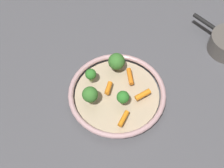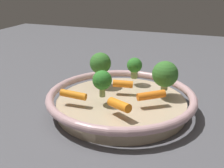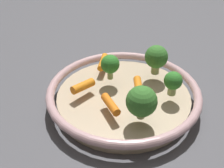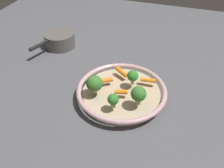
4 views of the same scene
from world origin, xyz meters
The scene contains 11 objects.
ground_plane centered at (0.00, 0.00, 0.00)m, with size 1.92×1.92×0.00m, color #4C4C51.
serving_bowl centered at (0.00, 0.00, 0.02)m, with size 0.33×0.33×0.05m.
baby_carrot_back centered at (0.03, 0.01, 0.05)m, with size 0.02×0.02×0.05m, color orange.
baby_carrot_center centered at (-0.08, -0.02, 0.06)m, with size 0.02×0.02×0.05m, color orange.
baby_carrot_right centered at (-0.01, -0.07, 0.05)m, with size 0.02×0.02×0.06m, color orange.
baby_carrot_near_rim centered at (-0.07, 0.08, 0.05)m, with size 0.02×0.02×0.06m, color orange.
broccoli_floret_large centered at (0.05, -0.08, 0.08)m, with size 0.06×0.06×0.07m.
broccoli_floret_mid centered at (0.10, 0.00, 0.08)m, with size 0.04×0.04×0.05m.
broccoli_floret_edge centered at (0.06, 0.07, 0.09)m, with size 0.05×0.05×0.07m.
broccoli_floret_small centered at (-0.04, 0.03, 0.08)m, with size 0.04×0.04×0.06m.
saucepan centered at (-0.27, -0.39, 0.04)m, with size 0.24×0.15×0.07m.
Camera 4 is at (0.64, 0.17, 0.61)m, focal length 38.90 mm.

